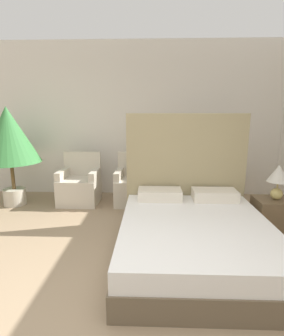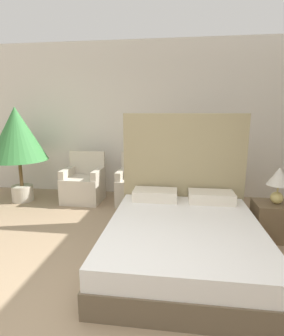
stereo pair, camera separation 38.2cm
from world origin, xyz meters
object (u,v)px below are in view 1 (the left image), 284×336
Objects in this scene: potted_palm at (9,137)px; armchair_near_window_left at (80,187)px; armchair_near_window_right at (135,188)px; nightstand at (275,216)px; bed at (194,230)px; table_lamp at (278,177)px.

armchair_near_window_left is at bearing 6.74° from potted_palm.
nightstand is (1.96, -1.09, -0.05)m from armchair_near_window_right.
armchair_near_window_left and armchair_near_window_right have the same top height.
armchair_near_window_left is at bearing -177.88° from armchair_near_window_right.
bed is 2.21× the size of armchair_near_window_right.
armchair_near_window_left is at bearing 159.55° from table_lamp.
armchair_near_window_left is 0.52× the size of potted_palm.
nightstand is (2.95, -1.09, -0.05)m from armchair_near_window_left.
armchair_near_window_right reaches higher than nightstand.
bed reaches higher than armchair_near_window_right.
nightstand is at bearing -26.98° from armchair_near_window_right.
armchair_near_window_right is 2.28m from table_lamp.
potted_palm reaches higher than bed.
table_lamp is at bearing -19.55° from armchair_near_window_left.
bed is at bearing -153.49° from nightstand.
potted_palm reaches higher than table_lamp.
bed reaches higher than nightstand.
table_lamp is at bearing -13.32° from potted_palm.
table_lamp is at bearing -166.25° from nightstand.
potted_palm is 4.19m from table_lamp.
armchair_near_window_right is at bearing 114.55° from bed.
potted_palm reaches higher than armchair_near_window_right.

